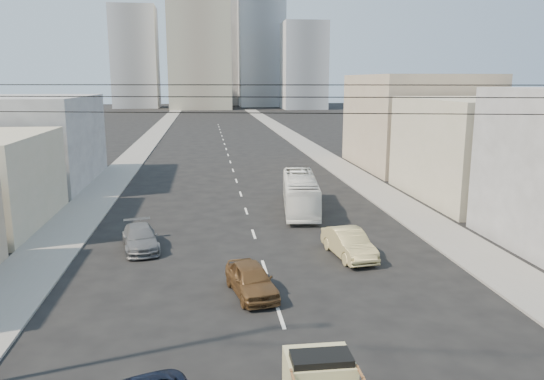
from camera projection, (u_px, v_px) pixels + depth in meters
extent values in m
cube|color=gray|center=(146.00, 143.00, 80.15)|extent=(3.50, 180.00, 0.12)
cube|color=gray|center=(299.00, 141.00, 83.03)|extent=(3.50, 180.00, 0.12)
cube|color=silver|center=(281.00, 318.00, 21.38)|extent=(0.15, 2.00, 0.01)
cube|color=silver|center=(264.00, 267.00, 27.21)|extent=(0.15, 2.00, 0.01)
cube|color=silver|center=(254.00, 234.00, 33.03)|extent=(0.15, 2.00, 0.01)
cube|color=silver|center=(246.00, 211.00, 38.86)|extent=(0.15, 2.00, 0.01)
cube|color=silver|center=(241.00, 194.00, 44.69)|extent=(0.15, 2.00, 0.01)
cube|color=silver|center=(236.00, 181.00, 50.52)|extent=(0.15, 2.00, 0.01)
cube|color=silver|center=(233.00, 170.00, 56.35)|extent=(0.15, 2.00, 0.01)
cube|color=silver|center=(230.00, 162.00, 62.18)|extent=(0.15, 2.00, 0.01)
cube|color=silver|center=(228.00, 155.00, 68.01)|extent=(0.15, 2.00, 0.01)
cube|color=silver|center=(226.00, 149.00, 73.83)|extent=(0.15, 2.00, 0.01)
cube|color=silver|center=(225.00, 144.00, 79.66)|extent=(0.15, 2.00, 0.01)
cube|color=silver|center=(223.00, 140.00, 85.49)|extent=(0.15, 2.00, 0.01)
cube|color=silver|center=(222.00, 136.00, 91.32)|extent=(0.15, 2.00, 0.01)
cube|color=silver|center=(221.00, 132.00, 97.15)|extent=(0.15, 2.00, 0.01)
cube|color=silver|center=(220.00, 130.00, 102.98)|extent=(0.15, 2.00, 0.01)
cube|color=silver|center=(219.00, 127.00, 108.80)|extent=(0.15, 2.00, 0.01)
cube|color=silver|center=(218.00, 125.00, 114.63)|extent=(0.15, 2.00, 0.01)
cube|color=black|center=(321.00, 366.00, 14.85)|extent=(1.70, 0.90, 0.70)
imported|color=white|center=(300.00, 193.00, 38.73)|extent=(3.43, 9.84, 2.68)
imported|color=brown|center=(251.00, 279.00, 23.61)|extent=(2.45, 4.40, 1.42)
imported|color=tan|center=(349.00, 243.00, 28.65)|extent=(2.19, 4.75, 1.51)
imported|color=slate|center=(140.00, 238.00, 29.99)|extent=(2.69, 4.81, 1.32)
cylinder|color=black|center=(319.00, 85.00, 13.17)|extent=(23.01, 5.02, 0.02)
cylinder|color=black|center=(319.00, 97.00, 13.23)|extent=(23.01, 5.02, 0.02)
cylinder|color=black|center=(319.00, 113.00, 13.32)|extent=(23.01, 5.02, 0.02)
cube|color=#AFA88D|center=(487.00, 149.00, 42.38)|extent=(11.00, 14.00, 8.00)
cube|color=tan|center=(416.00, 121.00, 57.78)|extent=(12.00, 16.00, 10.00)
cube|color=gray|center=(22.00, 141.00, 48.29)|extent=(12.00, 16.00, 8.00)
cube|color=tan|center=(199.00, 16.00, 172.16)|extent=(20.00, 20.00, 60.00)
cube|color=gray|center=(261.00, 50.00, 191.46)|extent=(16.00, 16.00, 40.00)
cube|color=gray|center=(135.00, 58.00, 181.82)|extent=(15.00, 15.00, 34.00)
cube|color=gray|center=(226.00, 47.00, 204.15)|extent=(18.00, 18.00, 44.00)
cube|color=gray|center=(304.00, 66.00, 174.72)|extent=(14.00, 14.00, 28.00)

